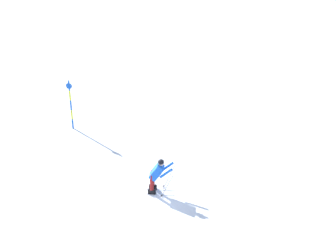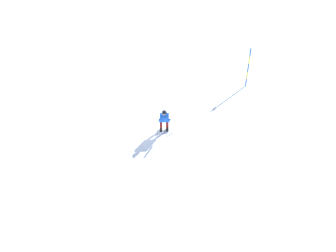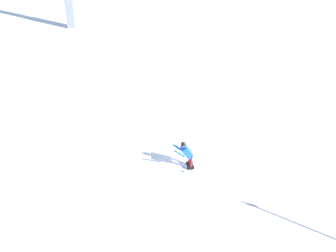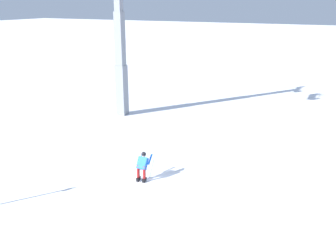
# 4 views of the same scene
# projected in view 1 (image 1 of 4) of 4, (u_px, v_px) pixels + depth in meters

# --- Properties ---
(ground_plane) EXTENTS (260.00, 260.00, 0.00)m
(ground_plane) POSITION_uv_depth(u_px,v_px,m) (130.00, 200.00, 15.47)
(ground_plane) COLOR white
(skier_carving_main) EXTENTS (0.74, 1.66, 1.45)m
(skier_carving_main) POSITION_uv_depth(u_px,v_px,m) (157.00, 174.00, 15.62)
(skier_carving_main) COLOR white
(skier_carving_main) RESTS_ON ground_plane
(trail_marker_pole) EXTENTS (0.07, 0.28, 2.35)m
(trail_marker_pole) POSITION_uv_depth(u_px,v_px,m) (71.00, 103.00, 20.30)
(trail_marker_pole) COLOR blue
(trail_marker_pole) RESTS_ON ground_plane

